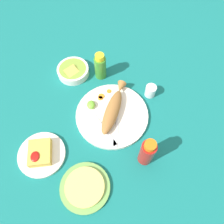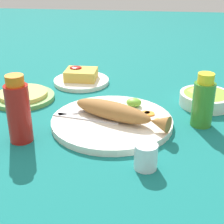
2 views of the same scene
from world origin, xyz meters
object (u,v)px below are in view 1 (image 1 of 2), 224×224
side_plate_fries (42,154)px  guacamole_bowl (73,71)px  main_plate (112,115)px  salt_cup (150,91)px  fork_far (105,131)px  hot_sauce_bottle_red (147,152)px  tortilla_plate (85,187)px  fork_near (117,131)px  fried_fish (113,108)px  hot_sauce_bottle_green (100,66)px

side_plate_fries → guacamole_bowl: 0.44m
main_plate → salt_cup: salt_cup is taller
main_plate → fork_far: size_ratio=1.90×
fork_far → salt_cup: bearing=100.8°
hot_sauce_bottle_red → tortilla_plate: size_ratio=0.87×
main_plate → fork_near: 0.08m
fork_far → hot_sauce_bottle_red: size_ratio=1.01×
fried_fish → fork_near: fried_fish is taller
fork_far → fork_near: bearing=57.8°
fork_far → salt_cup: 0.29m
hot_sauce_bottle_green → guacamole_bowl: bearing=-101.5°
guacamole_bowl → side_plate_fries: bearing=-19.2°
side_plate_fries → guacamole_bowl: bearing=160.8°
salt_cup → tortilla_plate: bearing=-40.0°
hot_sauce_bottle_green → hot_sauce_bottle_red: bearing=17.2°
fork_near → hot_sauce_bottle_red: bearing=47.0°
hot_sauce_bottle_green → tortilla_plate: bearing=-11.6°
fork_far → guacamole_bowl: (-0.34, -0.13, 0.00)m
salt_cup → tortilla_plate: salt_cup is taller
fork_far → guacamole_bowl: size_ratio=1.09×
side_plate_fries → fried_fish: bearing=117.4°
fork_far → hot_sauce_bottle_red: 0.21m
salt_cup → hot_sauce_bottle_red: bearing=-15.2°
tortilla_plate → fork_far: bearing=155.4°
main_plate → guacamole_bowl: (-0.27, -0.17, 0.01)m
side_plate_fries → tortilla_plate: (0.15, 0.17, 0.00)m
hot_sauce_bottle_red → side_plate_fries: (-0.06, -0.42, -0.07)m
fork_near → tortilla_plate: 0.27m
main_plate → fork_far: bearing=-25.9°
side_plate_fries → main_plate: bearing=115.6°
hot_sauce_bottle_green → side_plate_fries: hot_sauce_bottle_green is taller
salt_cup → main_plate: bearing=-63.5°
tortilla_plate → salt_cup: bearing=140.0°
fried_fish → hot_sauce_bottle_green: hot_sauce_bottle_green is taller
main_plate → side_plate_fries: 0.35m
fried_fish → hot_sauce_bottle_red: hot_sauce_bottle_red is taller
fork_near → main_plate: bearing=-162.9°
main_plate → tortilla_plate: size_ratio=1.68×
fork_near → fork_far: same height
guacamole_bowl → salt_cup: bearing=64.8°
fried_fish → fork_far: size_ratio=1.59×
fried_fish → guacamole_bowl: 0.31m
hot_sauce_bottle_green → fried_fish: bearing=9.2°
hot_sauce_bottle_green → tortilla_plate: hot_sauce_bottle_green is taller
fork_far → hot_sauce_bottle_green: bearing=152.2°
guacamole_bowl → tortilla_plate: 0.57m
side_plate_fries → salt_cup: bearing=116.0°
fried_fish → salt_cup: fried_fish is taller
salt_cup → guacamole_bowl: size_ratio=0.37×
hot_sauce_bottle_red → salt_cup: (-0.31, 0.08, -0.06)m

